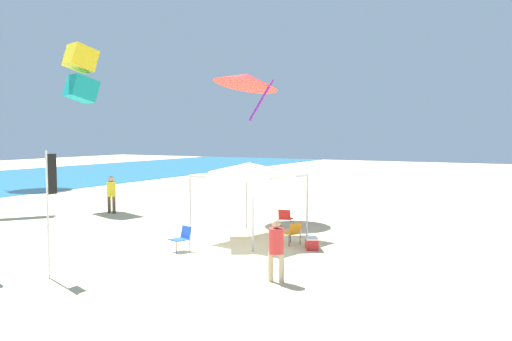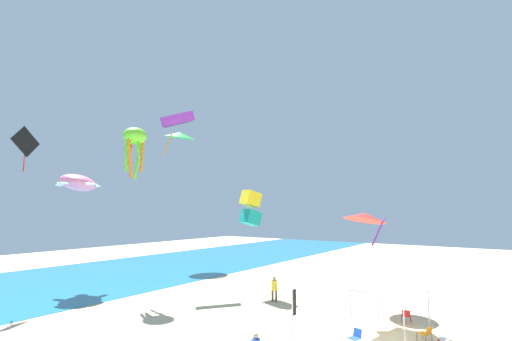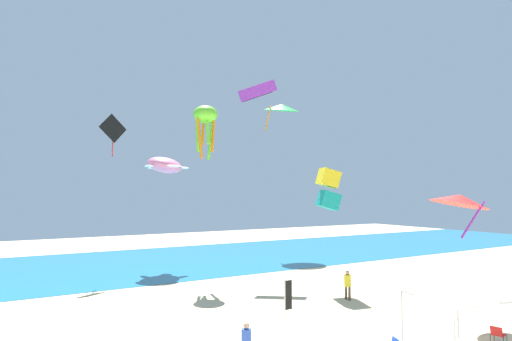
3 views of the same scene
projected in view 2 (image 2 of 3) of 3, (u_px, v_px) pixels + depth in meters
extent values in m
cube|color=teal|center=(67.00, 281.00, 34.62)|extent=(120.00, 21.33, 0.02)
cylinder|color=#B7B7BC|center=(404.00, 324.00, 17.54)|extent=(0.07, 0.07, 2.32)
cylinder|color=#B7B7BC|center=(429.00, 312.00, 19.65)|extent=(0.07, 0.07, 2.32)
cylinder|color=#B7B7BC|center=(351.00, 312.00, 19.75)|extent=(0.07, 0.07, 2.32)
cylinder|color=#B7B7BC|center=(378.00, 302.00, 21.87)|extent=(0.07, 0.07, 2.32)
cube|color=silver|center=(389.00, 290.00, 19.85)|extent=(3.77, 3.72, 0.10)
pyramid|color=silver|center=(388.00, 285.00, 19.88)|extent=(3.69, 3.64, 0.44)
cylinder|color=black|center=(410.00, 318.00, 21.71)|extent=(0.02, 0.02, 0.40)
cylinder|color=black|center=(401.00, 318.00, 21.89)|extent=(0.02, 0.02, 0.40)
cylinder|color=black|center=(411.00, 321.00, 21.22)|extent=(0.02, 0.02, 0.40)
cylinder|color=black|center=(402.00, 320.00, 21.41)|extent=(0.02, 0.02, 0.40)
cube|color=red|center=(406.00, 316.00, 21.58)|extent=(0.63, 0.63, 0.03)
cube|color=red|center=(406.00, 313.00, 21.34)|extent=(0.25, 0.51, 0.41)
cylinder|color=black|center=(423.00, 335.00, 18.75)|extent=(0.02, 0.02, 0.40)
cylinder|color=black|center=(417.00, 337.00, 18.48)|extent=(0.02, 0.02, 0.40)
cylinder|color=black|center=(432.00, 338.00, 18.31)|extent=(0.02, 0.02, 0.40)
cylinder|color=black|center=(426.00, 340.00, 18.04)|extent=(0.02, 0.02, 0.40)
cube|color=orange|center=(424.00, 334.00, 18.42)|extent=(0.69, 0.69, 0.03)
cube|color=orange|center=(429.00, 331.00, 18.20)|extent=(0.50, 0.32, 0.41)
cylinder|color=black|center=(353.00, 340.00, 18.08)|extent=(0.02, 0.02, 0.40)
cube|color=blue|center=(354.00, 338.00, 17.74)|extent=(0.66, 0.66, 0.03)
cube|color=blue|center=(358.00, 333.00, 17.93)|extent=(0.28, 0.51, 0.41)
cube|color=white|center=(444.00, 340.00, 17.57)|extent=(0.74, 0.66, 0.04)
cylinder|color=silver|center=(293.00, 329.00, 15.02)|extent=(0.06, 0.06, 3.48)
cube|color=black|center=(294.00, 302.00, 15.29)|extent=(0.30, 0.02, 1.10)
cylinder|color=brown|center=(273.00, 296.00, 26.68)|extent=(0.16, 0.16, 0.84)
cylinder|color=brown|center=(276.00, 296.00, 26.48)|extent=(0.16, 0.16, 0.84)
cylinder|color=yellow|center=(274.00, 285.00, 26.67)|extent=(0.44, 0.44, 0.73)
sphere|color=tan|center=(274.00, 279.00, 26.73)|extent=(0.27, 0.27, 0.27)
sphere|color=tan|center=(256.00, 335.00, 14.91)|extent=(0.24, 0.24, 0.24)
cone|color=green|center=(180.00, 135.00, 46.99)|extent=(4.99, 5.04, 1.53)
cylinder|color=orange|center=(168.00, 144.00, 45.62)|extent=(0.50, 1.85, 2.72)
cube|color=yellow|center=(251.00, 199.00, 30.01)|extent=(1.93, 1.76, 1.48)
cube|color=teal|center=(251.00, 218.00, 29.82)|extent=(1.93, 1.76, 1.48)
ellipsoid|color=#66D82D|center=(135.00, 136.00, 29.72)|extent=(1.96, 1.96, 1.43)
cylinder|color=#66D82D|center=(138.00, 152.00, 29.14)|extent=(0.25, 0.43, 2.08)
cylinder|color=orange|center=(142.00, 156.00, 29.72)|extent=(0.45, 0.38, 2.66)
cylinder|color=#66D82D|center=(138.00, 161.00, 30.10)|extent=(0.52, 0.36, 3.23)
cylinder|color=orange|center=(130.00, 153.00, 29.95)|extent=(0.25, 0.43, 2.08)
cylinder|color=#66D82D|center=(126.00, 156.00, 29.30)|extent=(0.45, 0.38, 2.66)
cylinder|color=orange|center=(130.00, 158.00, 28.86)|extent=(0.52, 0.36, 3.23)
cube|color=purple|center=(178.00, 119.00, 34.49)|extent=(3.32, 1.56, 2.11)
cube|color=black|center=(178.00, 123.00, 34.44)|extent=(2.48, 1.17, 1.18)
ellipsoid|color=pink|center=(78.00, 183.00, 31.89)|extent=(4.84, 5.07, 1.98)
sphere|color=pink|center=(79.00, 183.00, 33.89)|extent=(0.99, 0.99, 0.99)
ellipsoid|color=white|center=(61.00, 185.00, 32.28)|extent=(0.85, 1.61, 0.22)
ellipsoid|color=white|center=(95.00, 186.00, 33.44)|extent=(1.65, 1.08, 0.22)
ellipsoid|color=white|center=(63.00, 183.00, 30.23)|extent=(0.85, 1.61, 0.22)
ellipsoid|color=white|center=(91.00, 184.00, 31.12)|extent=(1.65, 1.08, 0.22)
cube|color=black|center=(26.00, 141.00, 27.87)|extent=(2.46, 0.91, 2.56)
cylinder|color=red|center=(24.00, 160.00, 27.69)|extent=(0.09, 0.09, 1.84)
cone|color=red|center=(365.00, 217.00, 25.42)|extent=(4.13, 4.10, 1.14)
cylinder|color=purple|center=(378.00, 232.00, 24.21)|extent=(1.25, 0.73, 1.91)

